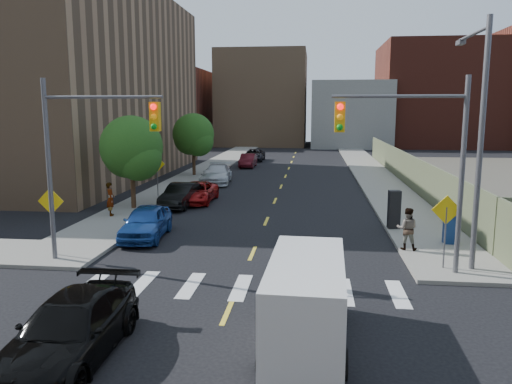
% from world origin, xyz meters
% --- Properties ---
extents(ground, '(160.00, 160.00, 0.00)m').
position_xyz_m(ground, '(0.00, 0.00, 0.00)').
color(ground, black).
rests_on(ground, ground).
extents(sidewalk_nw, '(3.50, 73.00, 0.15)m').
position_xyz_m(sidewalk_nw, '(-7.75, 41.50, 0.07)').
color(sidewalk_nw, gray).
rests_on(sidewalk_nw, ground).
extents(sidewalk_ne, '(3.50, 73.00, 0.15)m').
position_xyz_m(sidewalk_ne, '(7.75, 41.50, 0.07)').
color(sidewalk_ne, gray).
rests_on(sidewalk_ne, ground).
extents(fence_north, '(0.12, 44.00, 2.50)m').
position_xyz_m(fence_north, '(9.60, 28.00, 1.25)').
color(fence_north, '#6C714F').
rests_on(fence_north, ground).
extents(building_nw, '(22.00, 30.00, 16.00)m').
position_xyz_m(building_nw, '(-22.00, 30.00, 8.00)').
color(building_nw, '#8C6B4C').
rests_on(building_nw, ground).
extents(bg_bldg_west, '(14.00, 18.00, 12.00)m').
position_xyz_m(bg_bldg_west, '(-22.00, 70.00, 6.00)').
color(bg_bldg_west, '#592319').
rests_on(bg_bldg_west, ground).
extents(bg_bldg_midwest, '(14.00, 16.00, 15.00)m').
position_xyz_m(bg_bldg_midwest, '(-6.00, 72.00, 7.50)').
color(bg_bldg_midwest, '#8C6B4C').
rests_on(bg_bldg_midwest, ground).
extents(bg_bldg_center, '(12.00, 16.00, 10.00)m').
position_xyz_m(bg_bldg_center, '(8.00, 70.00, 5.00)').
color(bg_bldg_center, gray).
rests_on(bg_bldg_center, ground).
extents(bg_bldg_east, '(18.00, 18.00, 16.00)m').
position_xyz_m(bg_bldg_east, '(22.00, 72.00, 8.00)').
color(bg_bldg_east, '#592319').
rests_on(bg_bldg_east, ground).
extents(signal_nw, '(4.59, 0.30, 7.00)m').
position_xyz_m(signal_nw, '(-5.98, 6.00, 4.53)').
color(signal_nw, '#59595E').
rests_on(signal_nw, ground).
extents(signal_ne, '(4.59, 0.30, 7.00)m').
position_xyz_m(signal_ne, '(5.98, 6.00, 4.53)').
color(signal_ne, '#59595E').
rests_on(signal_ne, ground).
extents(streetlight_ne, '(0.25, 3.70, 9.00)m').
position_xyz_m(streetlight_ne, '(8.20, 6.90, 5.22)').
color(streetlight_ne, '#59595E').
rests_on(streetlight_ne, ground).
extents(warn_sign_nw, '(1.06, 0.06, 2.83)m').
position_xyz_m(warn_sign_nw, '(-7.80, 6.50, 1.99)').
color(warn_sign_nw, '#59595E').
rests_on(warn_sign_nw, ground).
extents(warn_sign_ne, '(1.06, 0.06, 2.83)m').
position_xyz_m(warn_sign_ne, '(7.20, 6.50, 1.99)').
color(warn_sign_ne, '#59595E').
rests_on(warn_sign_ne, ground).
extents(warn_sign_midwest, '(1.06, 0.06, 2.83)m').
position_xyz_m(warn_sign_midwest, '(-7.80, 20.00, 1.99)').
color(warn_sign_midwest, '#59595E').
rests_on(warn_sign_midwest, ground).
extents(tree_west_near, '(3.66, 3.64, 5.52)m').
position_xyz_m(tree_west_near, '(-8.00, 16.05, 3.48)').
color(tree_west_near, '#332114').
rests_on(tree_west_near, ground).
extents(tree_west_far, '(3.66, 3.64, 5.52)m').
position_xyz_m(tree_west_far, '(-8.00, 31.05, 3.48)').
color(tree_west_far, '#332114').
rests_on(tree_west_far, ground).
extents(parked_car_blue, '(2.09, 4.51, 1.50)m').
position_xyz_m(parked_car_blue, '(-5.16, 9.92, 0.75)').
color(parked_car_blue, navy).
rests_on(parked_car_blue, ground).
extents(parked_car_black, '(1.86, 4.43, 1.42)m').
position_xyz_m(parked_car_black, '(-5.50, 17.36, 0.71)').
color(parked_car_black, black).
rests_on(parked_car_black, ground).
extents(parked_car_red, '(2.15, 4.63, 1.28)m').
position_xyz_m(parked_car_red, '(-4.91, 18.85, 0.64)').
color(parked_car_red, '#A01010').
rests_on(parked_car_red, ground).
extents(parked_car_silver, '(2.46, 5.27, 1.49)m').
position_xyz_m(parked_car_silver, '(-5.16, 27.02, 0.74)').
color(parked_car_silver, '#B9BDC2').
rests_on(parked_car_silver, ground).
extents(parked_car_white, '(1.62, 3.90, 1.32)m').
position_xyz_m(parked_car_white, '(-5.50, 26.53, 0.66)').
color(parked_car_white, '#BABABA').
rests_on(parked_car_white, ground).
extents(parked_car_maroon, '(1.45, 4.13, 1.36)m').
position_xyz_m(parked_car_maroon, '(-4.20, 38.53, 0.68)').
color(parked_car_maroon, '#470E15').
rests_on(parked_car_maroon, ground).
extents(parked_car_grey, '(2.23, 4.84, 1.34)m').
position_xyz_m(parked_car_grey, '(-4.34, 44.70, 0.67)').
color(parked_car_grey, '#232227').
rests_on(parked_car_grey, ground).
extents(black_sedan, '(2.11, 5.09, 1.47)m').
position_xyz_m(black_sedan, '(-3.20, -1.20, 0.74)').
color(black_sedan, black).
rests_on(black_sedan, ground).
extents(cargo_van, '(2.13, 4.84, 2.19)m').
position_xyz_m(cargo_van, '(2.31, 0.41, 1.15)').
color(cargo_van, silver).
rests_on(cargo_van, ground).
extents(mailbox, '(0.60, 0.46, 1.44)m').
position_xyz_m(mailbox, '(8.35, 10.00, 0.85)').
color(mailbox, navy).
rests_on(mailbox, sidewalk_ne).
extents(payphone, '(0.59, 0.51, 1.85)m').
position_xyz_m(payphone, '(6.35, 12.57, 1.07)').
color(payphone, black).
rests_on(payphone, sidewalk_ne).
extents(pedestrian_west, '(0.66, 0.78, 1.82)m').
position_xyz_m(pedestrian_west, '(-8.45, 13.77, 1.06)').
color(pedestrian_west, gray).
rests_on(pedestrian_west, sidewalk_nw).
extents(pedestrian_east, '(0.95, 0.80, 1.75)m').
position_xyz_m(pedestrian_east, '(6.30, 8.81, 1.02)').
color(pedestrian_east, gray).
rests_on(pedestrian_east, sidewalk_ne).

